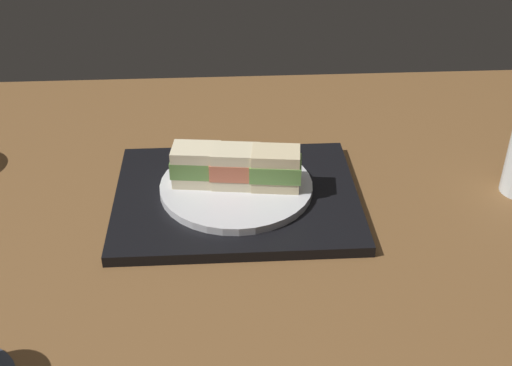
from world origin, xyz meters
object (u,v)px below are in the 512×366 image
Objects in this scene: sandwich_middle at (236,167)px; sandwich_far at (197,165)px; sandwich_near at (276,168)px; sandwich_plate at (236,187)px.

sandwich_far is (5.93, -0.91, -0.02)cm from sandwich_middle.
sandwich_near is 1.02× the size of sandwich_far.
sandwich_middle is (5.93, -0.91, -0.03)cm from sandwich_near.
sandwich_near reaches higher than sandwich_plate.
sandwich_plate is 2.92× the size of sandwich_far.
sandwich_near is 1.01× the size of sandwich_middle.
sandwich_middle is at bearing 171.31° from sandwich_far.
sandwich_plate is 7.00cm from sandwich_far.
sandwich_far is at bearing -8.69° from sandwich_near.
sandwich_near and sandwich_far have the same top height.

